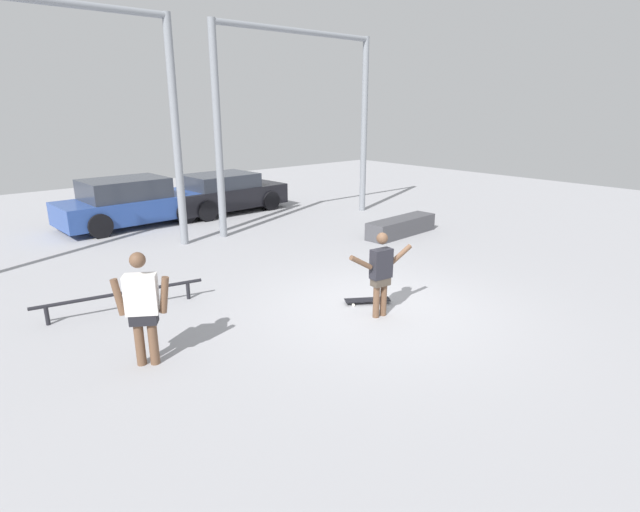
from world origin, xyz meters
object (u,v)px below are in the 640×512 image
skateboard (367,300)px  parked_car_black (224,193)px  grind_box (401,227)px  parked_car_blue (130,203)px  bystander (142,305)px  grind_rail (121,296)px  skateboarder (381,271)px

skateboard → parked_car_black: (2.31, 8.93, 0.57)m
grind_box → parked_car_black: bearing=108.8°
parked_car_blue → bystander: size_ratio=2.59×
bystander → parked_car_black: bearing=-93.0°
grind_rail → bystander: bearing=-101.3°
skateboard → bystander: size_ratio=0.49×
skateboarder → grind_rail: skateboarder is taller
skateboard → bystander: 4.05m
bystander → skateboarder: bearing=-161.9°
grind_box → bystander: 8.67m
grind_box → parked_car_blue: bearing=130.6°
grind_box → grind_rail: bearing=-177.9°
skateboarder → parked_car_blue: skateboarder is taller
parked_car_blue → bystander: 9.05m
parked_car_black → bystander: 10.52m
skateboard → bystander: (-3.94, 0.47, 0.82)m
grind_box → parked_car_black: (-2.05, 6.05, 0.40)m
skateboard → parked_car_black: parked_car_black is taller
skateboard → grind_box: (4.36, 2.89, 0.17)m
skateboarder → parked_car_black: (2.57, 9.47, -0.19)m
parked_car_blue → skateboard: bearing=-86.4°
skateboard → grind_box: bearing=67.3°
grind_rail → parked_car_black: bearing=47.4°
bystander → grind_rail: bearing=-67.9°
parked_car_black → parked_car_blue: bearing=176.2°
grind_box → parked_car_blue: parked_car_blue is taller
parked_car_black → bystander: (-6.24, -8.46, 0.25)m
skateboard → grind_rail: 4.37m
skateboard → parked_car_black: bearing=109.3°
parked_car_black → skateboarder: bearing=-108.1°
skateboarder → grind_box: skateboarder is taller
parked_car_black → bystander: bystander is taller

